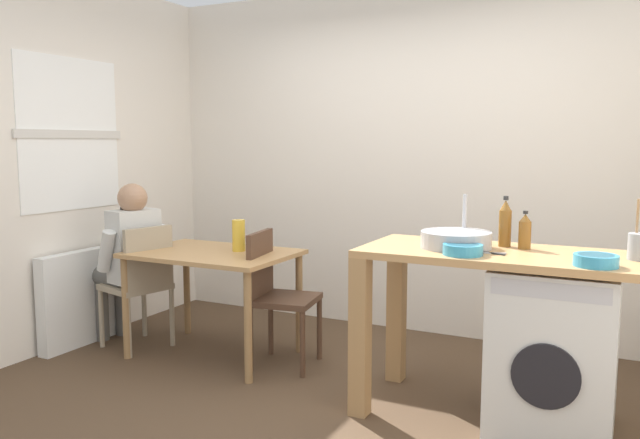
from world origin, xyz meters
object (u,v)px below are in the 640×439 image
object	(u,v)px
chair_person_seat	(141,280)
utensil_crock	(640,246)
vase	(239,235)
washing_machine	(554,349)
chair_opposite	(275,290)
bottle_squat_brown	(525,232)
bottle_tall_green	(505,224)
mixing_bowl	(463,249)
dining_table	(213,265)
seated_person	(128,255)
colander	(596,260)

from	to	relation	value
chair_person_seat	utensil_crock	bearing A→B (deg)	-75.16
vase	washing_machine	bearing A→B (deg)	-6.92
chair_opposite	bottle_squat_brown	distance (m)	1.68
bottle_tall_green	vase	size ratio (longest dim) A/B	1.27
chair_person_seat	mixing_bowl	xyz separation A→B (m)	(2.37, -0.24, 0.44)
washing_machine	vase	bearing A→B (deg)	173.08
bottle_tall_green	dining_table	bearing A→B (deg)	-179.51
utensil_crock	washing_machine	bearing A→B (deg)	-171.90
bottle_tall_green	utensil_crock	xyz separation A→B (m)	(0.67, -0.12, -0.06)
bottle_tall_green	mixing_bowl	xyz separation A→B (m)	(-0.14, -0.37, -0.09)
bottle_tall_green	mixing_bowl	distance (m)	0.41
seated_person	bottle_tall_green	bearing A→B (deg)	-73.39
chair_person_seat	utensil_crock	world-z (taller)	utensil_crock
chair_person_seat	bottle_squat_brown	world-z (taller)	bottle_squat_brown
chair_opposite	vase	world-z (taller)	vase
chair_opposite	mixing_bowl	xyz separation A→B (m)	(1.35, -0.39, 0.44)
bottle_tall_green	bottle_squat_brown	world-z (taller)	bottle_tall_green
bottle_squat_brown	mixing_bowl	bearing A→B (deg)	-126.81
chair_person_seat	bottle_squat_brown	distance (m)	2.67
colander	bottle_tall_green	bearing A→B (deg)	141.17
chair_opposite	vase	distance (m)	0.48
washing_machine	dining_table	bearing A→B (deg)	176.04
mixing_bowl	utensil_crock	bearing A→B (deg)	17.26
chair_person_seat	utensil_crock	xyz separation A→B (m)	(3.18, 0.01, 0.48)
seated_person	bottle_squat_brown	xyz separation A→B (m)	(2.78, 0.06, 0.34)
seated_person	mixing_bowl	bearing A→B (deg)	-81.65
chair_opposite	seated_person	world-z (taller)	seated_person
bottle_tall_green	vase	distance (m)	1.83
bottle_squat_brown	utensil_crock	world-z (taller)	utensil_crock
dining_table	bottle_squat_brown	world-z (taller)	bottle_squat_brown
dining_table	bottle_tall_green	xyz separation A→B (m)	(1.96, 0.02, 0.40)
dining_table	chair_person_seat	world-z (taller)	chair_person_seat
chair_opposite	chair_person_seat	bearing A→B (deg)	-90.78
utensil_crock	colander	xyz separation A→B (m)	(-0.18, -0.27, -0.04)
chair_person_seat	washing_machine	size ratio (longest dim) A/B	1.05
seated_person	vase	distance (m)	0.89
seated_person	utensil_crock	distance (m)	3.35
dining_table	bottle_tall_green	bearing A→B (deg)	0.49
seated_person	vase	world-z (taller)	seated_person
bottle_tall_green	vase	world-z (taller)	bottle_tall_green
vase	utensil_crock	bearing A→B (deg)	-4.71
colander	chair_opposite	bearing A→B (deg)	168.21
washing_machine	bottle_tall_green	xyz separation A→B (m)	(-0.30, 0.17, 0.62)
chair_person_seat	bottle_tall_green	world-z (taller)	bottle_tall_green
dining_table	vase	size ratio (longest dim) A/B	5.02
washing_machine	mixing_bowl	size ratio (longest dim) A/B	4.25
chair_opposite	bottle_squat_brown	bearing A→B (deg)	78.49
seated_person	bottle_squat_brown	size ratio (longest dim) A/B	5.82
bottle_squat_brown	colander	xyz separation A→B (m)	(0.37, -0.35, -0.06)
dining_table	colander	size ratio (longest dim) A/B	5.50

